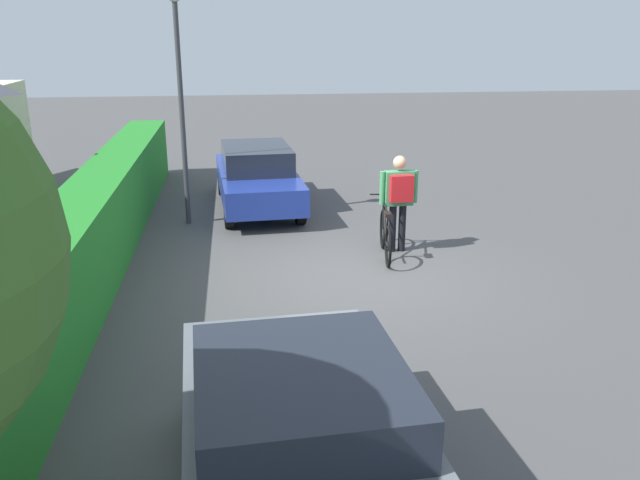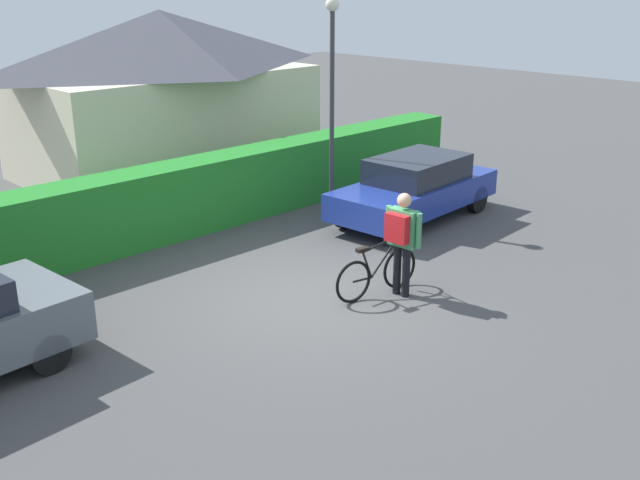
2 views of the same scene
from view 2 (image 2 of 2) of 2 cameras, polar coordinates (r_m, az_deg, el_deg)
ground_plane at (r=11.99m, az=-0.56°, el=-4.64°), size 60.00×60.00×0.00m
hedge_row at (r=14.92m, az=-12.07°, el=2.81°), size 16.97×0.90×1.44m
house_distant at (r=20.22m, az=-11.97°, el=11.24°), size 7.68×4.52×4.16m
parked_car_far at (r=15.84m, az=7.35°, el=4.05°), size 4.22×1.88×1.37m
bicycle at (r=12.06m, az=4.43°, el=-2.52°), size 1.70×0.50×1.02m
person_rider at (r=11.84m, az=6.33°, el=0.44°), size 0.37×0.69×1.73m
street_lamp at (r=15.58m, az=0.94°, el=12.21°), size 0.28×0.28×4.56m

